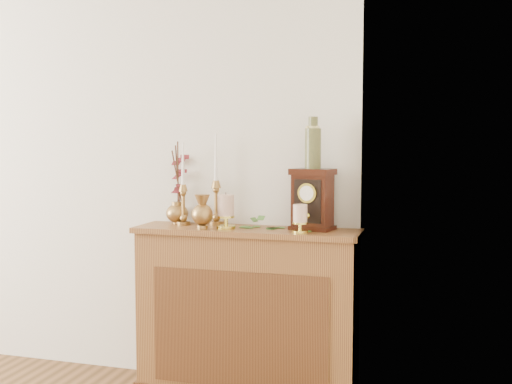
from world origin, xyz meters
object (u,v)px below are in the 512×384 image
(ginger_jar, at_px, (179,187))
(ceramic_vase, at_px, (313,145))
(mantel_clock, at_px, (312,200))
(candlestick_left, at_px, (183,198))
(candlestick_center, at_px, (216,195))
(bud_vase, at_px, (202,212))

(ginger_jar, relative_size, ceramic_vase, 1.72)
(mantel_clock, bearing_deg, candlestick_left, -165.73)
(candlestick_center, relative_size, ginger_jar, 1.09)
(ceramic_vase, bearing_deg, mantel_clock, -103.25)
(candlestick_left, distance_m, ceramic_vase, 0.80)
(ginger_jar, xyz_separation_m, mantel_clock, (0.79, -0.07, -0.05))
(bud_vase, height_order, mantel_clock, mantel_clock)
(mantel_clock, bearing_deg, bud_vase, -153.21)
(ginger_jar, bearing_deg, ceramic_vase, -4.59)
(candlestick_left, distance_m, candlestick_center, 0.19)
(candlestick_center, xyz_separation_m, ceramic_vase, (0.56, -0.04, 0.28))
(candlestick_left, relative_size, ginger_jar, 0.99)
(bud_vase, bearing_deg, candlestick_left, 142.53)
(ceramic_vase, bearing_deg, bud_vase, -166.20)
(bud_vase, relative_size, ceramic_vase, 0.68)
(candlestick_left, xyz_separation_m, bud_vase, (0.16, -0.13, -0.06))
(candlestick_center, relative_size, ceramic_vase, 1.88)
(candlestick_left, height_order, candlestick_center, candlestick_center)
(candlestick_center, xyz_separation_m, ginger_jar, (-0.23, 0.03, 0.04))
(mantel_clock, distance_m, ceramic_vase, 0.29)
(mantel_clock, height_order, ceramic_vase, ceramic_vase)
(candlestick_center, bearing_deg, ceramic_vase, -3.82)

